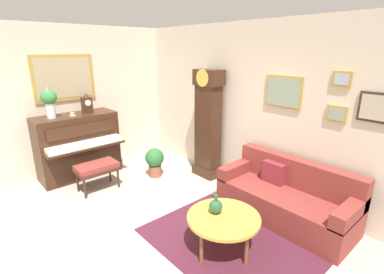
# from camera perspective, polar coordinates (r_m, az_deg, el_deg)

# --- Properties ---
(ground_plane) EXTENTS (6.40, 6.00, 0.10)m
(ground_plane) POSITION_cam_1_polar(r_m,az_deg,el_deg) (4.14, -12.96, -18.91)
(ground_plane) COLOR #B2A899
(wall_left) EXTENTS (0.13, 4.90, 2.80)m
(wall_left) POSITION_cam_1_polar(r_m,az_deg,el_deg) (5.88, -26.40, 6.18)
(wall_left) COLOR beige
(wall_left) RESTS_ON ground_plane
(wall_back) EXTENTS (5.30, 0.13, 2.80)m
(wall_back) POSITION_cam_1_polar(r_m,az_deg,el_deg) (5.00, 10.73, 5.95)
(wall_back) COLOR beige
(wall_back) RESTS_ON ground_plane
(area_rug) EXTENTS (2.10, 1.50, 0.01)m
(area_rug) POSITION_cam_1_polar(r_m,az_deg,el_deg) (3.88, 7.23, -20.41)
(area_rug) COLOR #4C1E2D
(area_rug) RESTS_ON ground_plane
(piano) EXTENTS (0.87, 1.44, 1.21)m
(piano) POSITION_cam_1_polar(r_m,az_deg,el_deg) (5.80, -21.88, -1.59)
(piano) COLOR #3D2316
(piano) RESTS_ON ground_plane
(piano_bench) EXTENTS (0.42, 0.70, 0.48)m
(piano_bench) POSITION_cam_1_polar(r_m,az_deg,el_deg) (5.17, -18.59, -5.91)
(piano_bench) COLOR #3D2316
(piano_bench) RESTS_ON ground_plane
(grandfather_clock) EXTENTS (0.52, 0.34, 2.03)m
(grandfather_clock) POSITION_cam_1_polar(r_m,az_deg,el_deg) (5.30, 3.21, 1.97)
(grandfather_clock) COLOR #3D2316
(grandfather_clock) RESTS_ON ground_plane
(couch) EXTENTS (1.90, 0.80, 0.84)m
(couch) POSITION_cam_1_polar(r_m,az_deg,el_deg) (4.40, 18.40, -11.46)
(couch) COLOR maroon
(couch) RESTS_ON ground_plane
(coffee_table) EXTENTS (0.88, 0.88, 0.46)m
(coffee_table) POSITION_cam_1_polar(r_m,az_deg,el_deg) (3.54, 6.36, -16.01)
(coffee_table) COLOR gold
(coffee_table) RESTS_ON ground_plane
(mantel_clock) EXTENTS (0.13, 0.18, 0.38)m
(mantel_clock) POSITION_cam_1_polar(r_m,az_deg,el_deg) (5.70, -20.39, 6.25)
(mantel_clock) COLOR #3D2316
(mantel_clock) RESTS_ON piano
(flower_vase) EXTENTS (0.26, 0.26, 0.58)m
(flower_vase) POSITION_cam_1_polar(r_m,az_deg,el_deg) (5.48, -26.78, 6.60)
(flower_vase) COLOR silver
(flower_vase) RESTS_ON piano
(teacup) EXTENTS (0.12, 0.12, 0.06)m
(teacup) POSITION_cam_1_polar(r_m,az_deg,el_deg) (5.57, -22.88, 4.18)
(teacup) COLOR beige
(teacup) RESTS_ON piano
(green_jug) EXTENTS (0.17, 0.17, 0.24)m
(green_jug) POSITION_cam_1_polar(r_m,az_deg,el_deg) (3.54, 4.78, -13.72)
(green_jug) COLOR #234C33
(green_jug) RESTS_ON coffee_table
(potted_plant) EXTENTS (0.36, 0.36, 0.56)m
(potted_plant) POSITION_cam_1_polar(r_m,az_deg,el_deg) (5.49, -7.51, -4.66)
(potted_plant) COLOR #935138
(potted_plant) RESTS_ON ground_plane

